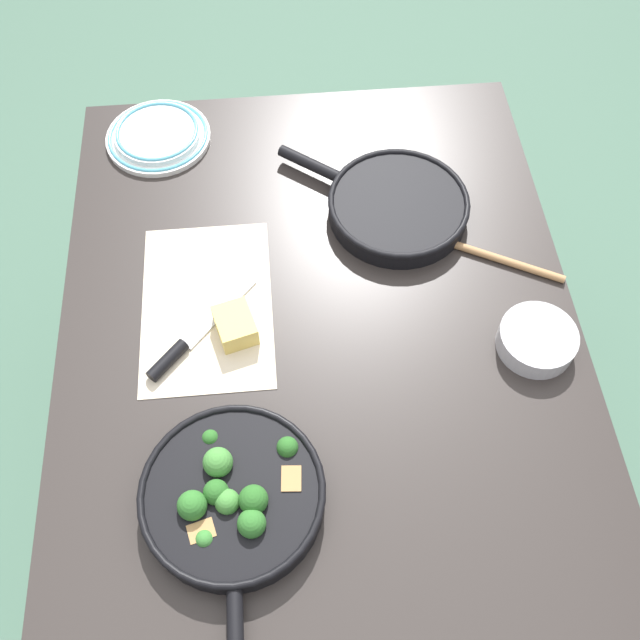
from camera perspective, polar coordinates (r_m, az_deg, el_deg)
ground_plane at (r=1.99m, az=0.00°, el=-11.93°), size 14.00×14.00×0.00m
dining_table_red at (r=1.37m, az=0.00°, el=-2.23°), size 1.24×0.95×0.77m
skillet_broccoli at (r=1.14m, az=-7.00°, el=-13.84°), size 0.42×0.29×0.08m
skillet_eggs at (r=1.44m, az=6.15°, el=9.07°), size 0.32×0.37×0.05m
wooden_spoon at (r=1.42m, az=10.99°, el=5.88°), size 0.18×0.31×0.02m
parchment_sheet at (r=1.34m, az=-9.03°, el=1.21°), size 0.37×0.24×0.00m
grater_knife at (r=1.29m, az=-10.52°, el=-1.66°), size 0.22×0.20×0.02m
cheese_block at (r=1.28m, az=-6.79°, el=-0.56°), size 0.09×0.08×0.05m
dinner_plate_stack at (r=1.62m, az=-12.84°, el=14.23°), size 0.22×0.22×0.03m
prep_bowl_steel at (r=1.31m, az=16.95°, el=-1.53°), size 0.14×0.14×0.04m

